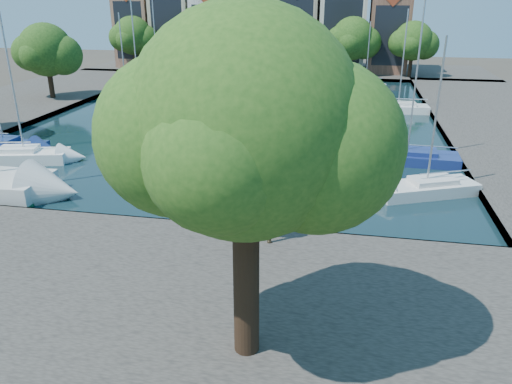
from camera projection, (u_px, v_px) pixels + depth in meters
ground at (140, 225)px, 25.78m from camera, size 160.00×160.00×0.00m
water_basin at (240, 118)px, 47.67m from camera, size 38.00×50.00×0.08m
near_quay at (68, 296)px, 19.30m from camera, size 50.00×14.00×0.50m
far_quay at (285, 70)px, 76.80m from camera, size 60.00×16.00×0.50m
left_quay at (6, 106)px, 51.91m from camera, size 14.00×52.00×0.50m
plane_tree at (249, 132)px, 13.40m from camera, size 8.32×6.40×10.62m
townhouse_west_end at (140, 20)px, 78.13m from camera, size 5.44×9.18×14.93m
townhouse_west_mid at (176, 14)px, 76.77m from camera, size 5.94×9.18×16.79m
townhouse_west_inner at (217, 20)px, 75.97m from camera, size 6.43×9.18×15.15m
townhouse_center at (259, 14)px, 74.48m from camera, size 5.44×9.18×16.93m
townhouse_east_inner at (299, 18)px, 73.67m from camera, size 5.94×9.18×15.79m
townhouse_east_mid at (344, 16)px, 72.41m from camera, size 6.43×9.18×16.65m
townhouse_east_end at (389, 24)px, 71.66m from camera, size 5.44×9.18×14.43m
far_tree_far_west at (134, 37)px, 73.73m from camera, size 7.28×5.60×7.68m
far_tree_west at (185, 38)px, 72.39m from camera, size 6.76×5.20×7.36m
far_tree_mid_west at (239, 38)px, 70.93m from camera, size 7.80×6.00×8.00m
far_tree_mid_east at (295, 40)px, 69.61m from camera, size 7.02×5.40×7.52m
far_tree_east at (353, 40)px, 68.18m from camera, size 7.54×5.80×7.84m
far_tree_far_east at (414, 42)px, 66.86m from camera, size 6.76×5.20×7.36m
side_tree_left_far at (47, 52)px, 53.12m from camera, size 7.28×5.60×7.88m
giraffe_statue at (247, 190)px, 22.24m from camera, size 3.52×0.84×5.02m
sailboat_left_a at (25, 154)px, 35.01m from camera, size 6.19×3.37×10.04m
sailboat_left_b at (4, 144)px, 37.22m from camera, size 6.34×2.32×11.21m
sailboat_left_c at (127, 105)px, 50.67m from camera, size 6.19×3.74×9.39m
sailboat_left_d at (139, 99)px, 53.38m from camera, size 6.41×3.95×10.62m
sailboat_left_e at (158, 82)px, 63.36m from camera, size 6.02×2.79×10.87m
sailboat_right_a at (426, 186)px, 29.31m from camera, size 6.31×4.35×9.03m
sailboat_right_b at (407, 155)px, 34.96m from camera, size 7.10×2.76×11.89m
sailboat_right_c at (398, 107)px, 49.76m from camera, size 5.99×2.37×9.75m
sailboat_right_d at (366, 85)px, 61.95m from camera, size 5.05×3.38×8.00m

